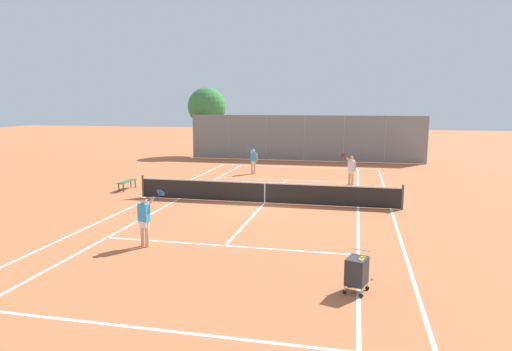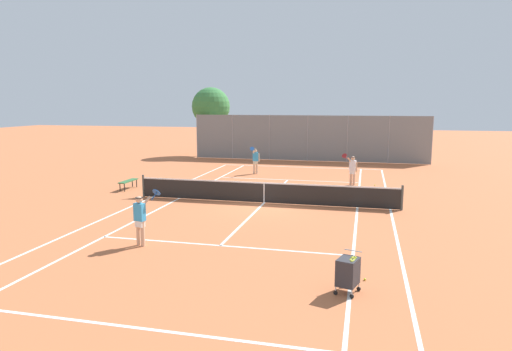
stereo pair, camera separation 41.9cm
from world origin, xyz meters
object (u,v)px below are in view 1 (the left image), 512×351
(player_near_side, at_px, (144,218))
(courtside_bench, at_px, (127,182))
(loose_tennis_ball_2, at_px, (139,222))
(ball_cart, at_px, (357,271))
(tennis_net, at_px, (265,192))
(loose_tennis_ball_1, at_px, (373,185))
(player_far_right, at_px, (351,168))
(loose_tennis_ball_4, at_px, (372,278))
(player_far_left, at_px, (253,159))
(loose_tennis_ball_0, at_px, (247,199))
(loose_tennis_ball_3, at_px, (354,171))
(tree_behind_left, at_px, (207,108))

(player_near_side, relative_size, courtside_bench, 1.18)
(loose_tennis_ball_2, bearing_deg, ball_cart, -30.82)
(tennis_net, height_order, loose_tennis_ball_1, tennis_net)
(tennis_net, bearing_deg, player_far_right, 56.05)
(courtside_bench, bearing_deg, loose_tennis_ball_4, -39.15)
(player_near_side, bearing_deg, loose_tennis_ball_2, 120.26)
(player_far_right, bearing_deg, player_far_left, 156.26)
(tennis_net, xyz_separation_m, ball_cart, (4.07, -9.15, 0.02))
(loose_tennis_ball_0, bearing_deg, loose_tennis_ball_3, 64.21)
(player_far_left, bearing_deg, loose_tennis_ball_3, 20.49)
(loose_tennis_ball_3, relative_size, courtside_bench, 0.04)
(loose_tennis_ball_0, bearing_deg, player_far_right, 46.64)
(tree_behind_left, bearing_deg, player_far_left, -56.36)
(loose_tennis_ball_4, distance_m, courtside_bench, 15.62)
(player_near_side, distance_m, loose_tennis_ball_3, 18.67)
(player_far_left, xyz_separation_m, loose_tennis_ball_2, (-1.59, -12.58, -0.89))
(tennis_net, xyz_separation_m, player_far_right, (3.73, 5.54, 0.42))
(tennis_net, distance_m, courtside_bench, 7.80)
(player_near_side, bearing_deg, player_far_right, 63.73)
(tennis_net, height_order, ball_cart, tennis_net)
(loose_tennis_ball_1, xyz_separation_m, loose_tennis_ball_4, (-0.47, -13.96, 0.00))
(loose_tennis_ball_0, xyz_separation_m, loose_tennis_ball_2, (-3.02, -4.92, 0.00))
(loose_tennis_ball_4, bearing_deg, player_far_left, 112.60)
(player_near_side, height_order, player_far_right, same)
(ball_cart, xyz_separation_m, courtside_bench, (-11.71, 10.74, -0.12))
(player_near_side, xyz_separation_m, loose_tennis_ball_4, (6.93, -1.30, -0.89))
(ball_cart, distance_m, tree_behind_left, 29.69)
(player_far_right, bearing_deg, loose_tennis_ball_0, -133.36)
(player_near_side, relative_size, tree_behind_left, 0.31)
(tree_behind_left, bearing_deg, loose_tennis_ball_1, -41.16)
(loose_tennis_ball_0, distance_m, loose_tennis_ball_2, 5.77)
(loose_tennis_ball_4, bearing_deg, loose_tennis_ball_1, 88.06)
(loose_tennis_ball_0, distance_m, tree_behind_left, 18.97)
(player_far_left, relative_size, loose_tennis_ball_3, 26.88)
(player_far_right, bearing_deg, tennis_net, -123.95)
(tennis_net, relative_size, courtside_bench, 8.00)
(courtside_bench, bearing_deg, player_far_left, 51.75)
(player_far_left, bearing_deg, courtside_bench, -128.25)
(player_far_left, height_order, player_far_right, same)
(ball_cart, distance_m, courtside_bench, 15.89)
(player_far_left, distance_m, loose_tennis_ball_1, 7.83)
(loose_tennis_ball_0, height_order, tree_behind_left, tree_behind_left)
(player_far_left, bearing_deg, tree_behind_left, 123.64)
(loose_tennis_ball_1, bearing_deg, loose_tennis_ball_4, -91.94)
(player_far_left, distance_m, loose_tennis_ball_0, 7.84)
(loose_tennis_ball_4, height_order, tree_behind_left, tree_behind_left)
(courtside_bench, bearing_deg, player_near_side, -58.79)
(loose_tennis_ball_1, bearing_deg, loose_tennis_ball_3, 102.45)
(tennis_net, height_order, loose_tennis_ball_0, tennis_net)
(courtside_bench, distance_m, tree_behind_left, 16.34)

